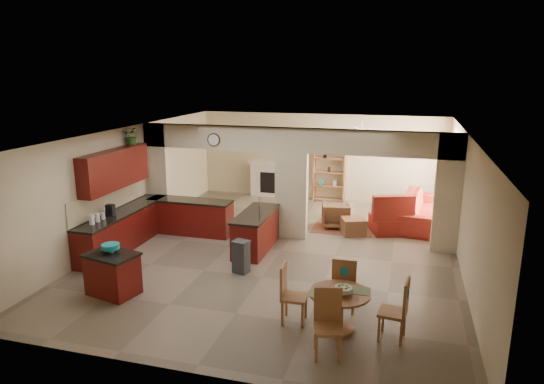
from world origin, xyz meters
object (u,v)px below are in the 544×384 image
(dining_table, at_px, (339,305))
(armchair, at_px, (336,215))
(sofa, at_px, (424,210))
(kitchen_island, at_px, (113,274))

(dining_table, relative_size, armchair, 1.34)
(sofa, xyz_separation_m, armchair, (-2.33, -0.89, -0.07))
(kitchen_island, xyz_separation_m, sofa, (5.80, 6.12, 0.00))
(dining_table, height_order, armchair, dining_table)
(sofa, bearing_deg, armchair, 117.26)
(dining_table, bearing_deg, sofa, 76.86)
(kitchen_island, bearing_deg, dining_table, 10.17)
(kitchen_island, xyz_separation_m, dining_table, (4.33, -0.19, 0.05))
(sofa, distance_m, armchair, 2.49)
(kitchen_island, xyz_separation_m, armchair, (3.48, 5.24, -0.07))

